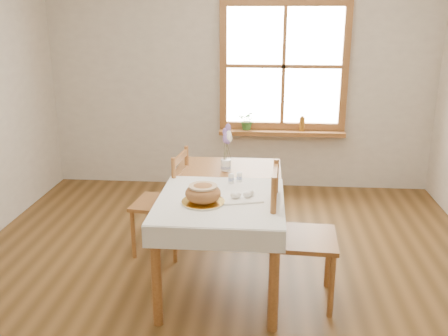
% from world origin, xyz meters
% --- Properties ---
extents(ground, '(5.00, 5.00, 0.00)m').
position_xyz_m(ground, '(0.00, 0.00, 0.00)').
color(ground, brown).
rests_on(ground, ground).
extents(room_walls, '(4.60, 5.10, 2.65)m').
position_xyz_m(room_walls, '(0.00, 0.00, 1.71)').
color(room_walls, beige).
rests_on(room_walls, ground).
extents(window, '(1.46, 0.08, 1.46)m').
position_xyz_m(window, '(0.50, 2.47, 1.45)').
color(window, '#9A632F').
rests_on(window, ground).
extents(window_sill, '(1.46, 0.20, 0.05)m').
position_xyz_m(window_sill, '(0.50, 2.40, 0.69)').
color(window_sill, '#9A632F').
rests_on(window_sill, ground).
extents(dining_table, '(0.90, 1.60, 0.75)m').
position_xyz_m(dining_table, '(0.00, 0.30, 0.66)').
color(dining_table, '#9A632F').
rests_on(dining_table, ground).
extents(table_linen, '(0.91, 0.99, 0.01)m').
position_xyz_m(table_linen, '(0.00, -0.00, 0.76)').
color(table_linen, white).
rests_on(table_linen, dining_table).
extents(chair_left, '(0.51, 0.49, 0.93)m').
position_xyz_m(chair_left, '(-0.59, 0.65, 0.47)').
color(chair_left, '#9A632F').
rests_on(chair_left, ground).
extents(chair_right, '(0.52, 0.50, 1.02)m').
position_xyz_m(chair_right, '(0.60, -0.04, 0.51)').
color(chair_right, '#9A632F').
rests_on(chair_right, ground).
extents(bread_plate, '(0.38, 0.38, 0.02)m').
position_xyz_m(bread_plate, '(-0.11, -0.09, 0.77)').
color(bread_plate, white).
rests_on(bread_plate, table_linen).
extents(bread_loaf, '(0.25, 0.25, 0.14)m').
position_xyz_m(bread_loaf, '(-0.11, -0.09, 0.85)').
color(bread_loaf, brown).
rests_on(bread_loaf, bread_plate).
extents(egg_napkin, '(0.34, 0.31, 0.01)m').
position_xyz_m(egg_napkin, '(0.14, 0.03, 0.77)').
color(egg_napkin, white).
rests_on(egg_napkin, table_linen).
extents(eggs, '(0.26, 0.25, 0.05)m').
position_xyz_m(eggs, '(0.14, 0.03, 0.80)').
color(eggs, white).
rests_on(eggs, egg_napkin).
extents(salt_shaker, '(0.05, 0.05, 0.09)m').
position_xyz_m(salt_shaker, '(0.05, 0.35, 0.80)').
color(salt_shaker, white).
rests_on(salt_shaker, table_linen).
extents(pepper_shaker, '(0.05, 0.05, 0.08)m').
position_xyz_m(pepper_shaker, '(0.11, 0.39, 0.80)').
color(pepper_shaker, white).
rests_on(pepper_shaker, table_linen).
extents(flower_vase, '(0.09, 0.09, 0.09)m').
position_xyz_m(flower_vase, '(-0.02, 0.68, 0.80)').
color(flower_vase, white).
rests_on(flower_vase, dining_table).
extents(lavender_bouquet, '(0.15, 0.15, 0.28)m').
position_xyz_m(lavender_bouquet, '(-0.02, 0.68, 0.98)').
color(lavender_bouquet, '#735598').
rests_on(lavender_bouquet, flower_vase).
extents(potted_plant, '(0.26, 0.28, 0.17)m').
position_xyz_m(potted_plant, '(0.10, 2.40, 0.80)').
color(potted_plant, '#346B2B').
rests_on(potted_plant, window_sill).
extents(amber_bottle, '(0.07, 0.07, 0.18)m').
position_xyz_m(amber_bottle, '(0.73, 2.40, 0.80)').
color(amber_bottle, '#98611C').
rests_on(amber_bottle, window_sill).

